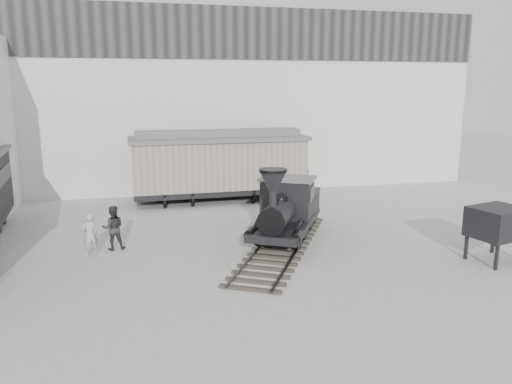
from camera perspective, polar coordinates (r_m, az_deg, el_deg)
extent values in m
plane|color=#9E9E9B|center=(17.92, 2.08, -9.12)|extent=(90.00, 90.00, 0.00)
cube|color=silver|center=(31.44, -5.20, 10.23)|extent=(34.00, 2.40, 11.00)
cube|color=#232326|center=(30.34, -5.00, 17.74)|extent=(34.00, 0.12, 3.00)
cube|color=#302C25|center=(20.48, 2.90, -6.14)|extent=(6.47, 9.44, 0.17)
cube|color=#2D2D30|center=(20.63, 0.85, -5.83)|extent=(4.71, 8.48, 0.06)
cube|color=#2D2D30|center=(20.32, 4.99, -6.16)|extent=(4.71, 8.48, 0.06)
cylinder|color=black|center=(19.98, 0.30, -4.61)|extent=(0.66, 1.07, 1.15)
cylinder|color=black|center=(19.64, 4.92, -4.95)|extent=(0.66, 1.07, 1.15)
cylinder|color=black|center=(21.25, 1.27, -3.59)|extent=(0.66, 1.07, 1.15)
cylinder|color=black|center=(20.92, 5.61, -3.90)|extent=(0.66, 1.07, 1.15)
cube|color=black|center=(20.40, 3.02, -3.91)|extent=(3.65, 4.31, 0.29)
cylinder|color=black|center=(19.53, 2.58, -2.59)|extent=(2.08, 2.61, 1.05)
cylinder|color=black|center=(18.45, 1.94, -0.85)|extent=(0.37, 0.37, 0.63)
cone|color=black|center=(18.31, 1.96, 1.22)|extent=(1.36, 1.36, 0.73)
sphere|color=black|center=(19.81, 2.86, -0.89)|extent=(0.54, 0.54, 0.54)
cube|color=black|center=(21.05, 3.61, -0.72)|extent=(2.47, 2.22, 1.62)
cube|color=slate|center=(20.88, 3.64, 1.56)|extent=(2.75, 2.51, 0.08)
cube|color=black|center=(22.98, 4.57, -1.13)|extent=(2.66, 2.74, 0.94)
cylinder|color=black|center=(28.36, -9.06, -0.41)|extent=(2.15, 0.89, 0.85)
cylinder|color=black|center=(29.18, 0.58, 0.10)|extent=(2.15, 0.89, 0.85)
cube|color=black|center=(28.63, -4.18, 0.27)|extent=(9.66, 2.81, 0.32)
cube|color=gray|center=(28.36, -4.22, 3.23)|extent=(9.66, 2.92, 2.67)
cube|color=slate|center=(28.18, -4.27, 6.13)|extent=(9.98, 3.25, 0.21)
cube|color=slate|center=(28.15, -4.28, 6.73)|extent=(9.21, 1.42, 0.38)
imported|color=#ADACA8|center=(20.35, -18.45, -4.65)|extent=(0.71, 0.59, 1.68)
imported|color=#2C2C2D|center=(20.81, -16.01, -3.95)|extent=(0.91, 0.72, 1.80)
cube|color=black|center=(19.90, 25.79, -6.73)|extent=(0.13, 0.13, 0.95)
cube|color=black|center=(20.63, 22.88, -5.83)|extent=(0.13, 0.13, 0.95)
cube|color=black|center=(21.83, 25.46, -5.10)|extent=(0.13, 0.13, 0.95)
cube|color=black|center=(20.59, 25.88, -3.12)|extent=(2.24, 2.00, 1.12)
cone|color=black|center=(20.77, 25.70, -4.96)|extent=(1.80, 1.80, 0.43)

